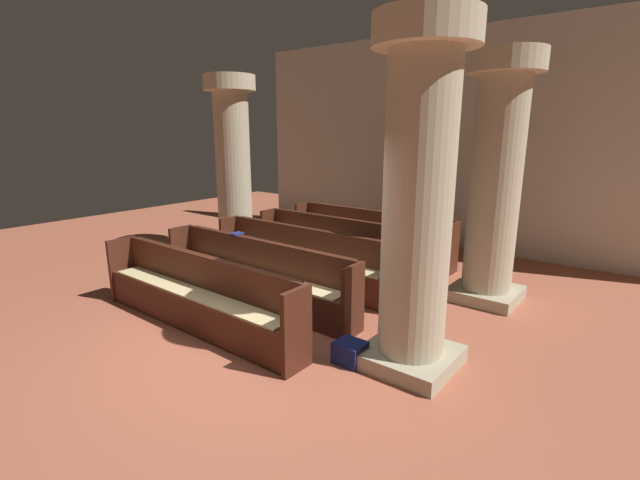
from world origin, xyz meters
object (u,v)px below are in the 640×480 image
object	(u,v)px
pew_row_1	(339,243)
pew_row_0	(369,233)
pew_row_3	(255,271)
pillar_aisle_rear	(418,198)
pillar_aisle_side	(496,177)
pew_row_4	(195,291)
hymn_book	(237,234)
lectern	(433,230)
pew_row_2	(301,256)
kneeler_box_navy	(350,352)
pillar_far_side	(233,162)

from	to	relation	value
pew_row_1	pew_row_0	bearing A→B (deg)	90.00
pew_row_0	pew_row_3	size ratio (longest dim) A/B	1.00
pew_row_0	pillar_aisle_rear	world-z (taller)	pillar_aisle_rear
pew_row_1	pillar_aisle_side	world-z (taller)	pillar_aisle_side
pew_row_4	hymn_book	world-z (taller)	hymn_book
pillar_aisle_side	lectern	xyz separation A→B (m)	(-1.83, 2.10, -1.40)
pew_row_3	lectern	distance (m)	4.46
pew_row_3	pillar_aisle_rear	size ratio (longest dim) A/B	1.00
pew_row_1	pew_row_4	world-z (taller)	same
pew_row_1	pew_row_2	bearing A→B (deg)	-90.00
pillar_aisle_side	pew_row_1	bearing A→B (deg)	-175.83
pew_row_0	pew_row_3	distance (m)	3.14
pew_row_4	pillar_aisle_rear	world-z (taller)	pillar_aisle_rear
lectern	kneeler_box_navy	distance (m)	5.12
hymn_book	pew_row_3	bearing A→B (deg)	-18.21
pillar_aisle_side	hymn_book	world-z (taller)	pillar_aisle_side
pillar_aisle_rear	lectern	xyz separation A→B (m)	(-1.83, 4.58, -1.40)
pew_row_3	pillar_aisle_side	xyz separation A→B (m)	(2.62, 2.28, 1.35)
pew_row_4	lectern	size ratio (longest dim) A/B	3.27
pillar_far_side	pillar_aisle_rear	bearing A→B (deg)	-22.00
pew_row_1	pew_row_2	world-z (taller)	same
pew_row_4	pillar_far_side	bearing A→B (deg)	131.03
pillar_aisle_side	hymn_book	bearing A→B (deg)	-146.76
pew_row_3	kneeler_box_navy	world-z (taller)	pew_row_3
pillar_aisle_rear	kneeler_box_navy	bearing A→B (deg)	-145.32
pew_row_1	lectern	distance (m)	2.42
pew_row_1	pillar_far_side	distance (m)	2.91
pew_row_1	pillar_aisle_side	size ratio (longest dim) A/B	1.00
pew_row_0	lectern	bearing A→B (deg)	57.64
pillar_far_side	pillar_aisle_rear	xyz separation A→B (m)	(5.18, -2.09, 0.00)
pew_row_4	hymn_book	bearing A→B (deg)	115.07
pew_row_3	lectern	size ratio (longest dim) A/B	3.27
lectern	pew_row_0	bearing A→B (deg)	-122.36
pillar_far_side	pew_row_0	bearing A→B (deg)	25.73
pew_row_3	pew_row_4	world-z (taller)	same
pew_row_4	kneeler_box_navy	xyz separation A→B (m)	(2.08, 0.48, -0.38)
pillar_far_side	kneeler_box_navy	size ratio (longest dim) A/B	11.03
kneeler_box_navy	hymn_book	bearing A→B (deg)	164.17
kneeler_box_navy	pew_row_0	bearing A→B (deg)	119.31
pew_row_4	pillar_far_side	size ratio (longest dim) A/B	1.00
pew_row_1	pew_row_4	xyz separation A→B (m)	(0.00, -3.14, 0.00)
pew_row_4	lectern	distance (m)	5.49
pillar_aisle_side	hymn_book	xyz separation A→B (m)	(-3.19, -2.09, -0.90)
pew_row_3	pillar_aisle_side	size ratio (longest dim) A/B	1.00
pillar_aisle_side	kneeler_box_navy	size ratio (longest dim) A/B	11.03
pew_row_1	hymn_book	size ratio (longest dim) A/B	18.88
pew_row_4	pillar_aisle_side	size ratio (longest dim) A/B	1.00
pew_row_3	pillar_far_side	distance (m)	3.47
pew_row_3	lectern	xyz separation A→B (m)	(0.79, 4.38, -0.05)
pew_row_1	pew_row_4	distance (m)	3.14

